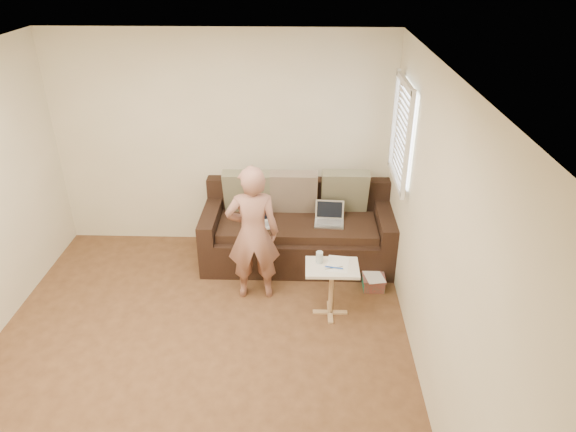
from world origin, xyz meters
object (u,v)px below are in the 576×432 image
object	(u,v)px
laptop_silver	(329,224)
laptop_white	(260,226)
side_table	(331,290)
sofa	(298,228)
drinking_glass	(319,257)
striped_box	(373,282)
person	(253,234)

from	to	relation	value
laptop_silver	laptop_white	xyz separation A→B (m)	(-0.80, -0.08, 0.00)
side_table	sofa	bearing A→B (deg)	108.99
laptop_silver	laptop_white	size ratio (longest dim) A/B	1.13
laptop_silver	laptop_white	distance (m)	0.80
drinking_glass	striped_box	xyz separation A→B (m)	(0.62, 0.39, -0.56)
sofa	drinking_glass	distance (m)	1.02
person	side_table	xyz separation A→B (m)	(0.80, -0.31, -0.47)
laptop_silver	side_table	world-z (taller)	laptop_silver
sofa	side_table	size ratio (longest dim) A/B	3.82
person	laptop_silver	bearing A→B (deg)	-146.70
side_table	laptop_silver	bearing A→B (deg)	89.53
sofa	striped_box	xyz separation A→B (m)	(0.85, -0.58, -0.35)
sofa	drinking_glass	world-z (taller)	sofa
laptop_silver	striped_box	size ratio (longest dim) A/B	1.35
sofa	striped_box	world-z (taller)	sofa
sofa	striped_box	size ratio (longest dim) A/B	8.94
person	drinking_glass	xyz separation A→B (m)	(0.68, -0.24, -0.12)
laptop_silver	striped_box	bearing A→B (deg)	-42.05
side_table	striped_box	xyz separation A→B (m)	(0.49, 0.46, -0.21)
striped_box	person	bearing A→B (deg)	-173.41
laptop_white	drinking_glass	bearing A→B (deg)	-71.24
laptop_silver	side_table	xyz separation A→B (m)	(-0.01, -0.96, -0.23)
laptop_white	person	distance (m)	0.62
sofa	drinking_glass	xyz separation A→B (m)	(0.23, -0.97, 0.21)
side_table	drinking_glass	world-z (taller)	drinking_glass
laptop_white	side_table	xyz separation A→B (m)	(0.79, -0.88, -0.23)
laptop_white	drinking_glass	distance (m)	1.06
laptop_white	side_table	world-z (taller)	laptop_white
striped_box	sofa	bearing A→B (deg)	145.92
laptop_silver	laptop_white	world-z (taller)	laptop_silver
laptop_silver	person	distance (m)	1.07
side_table	drinking_glass	size ratio (longest dim) A/B	4.80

